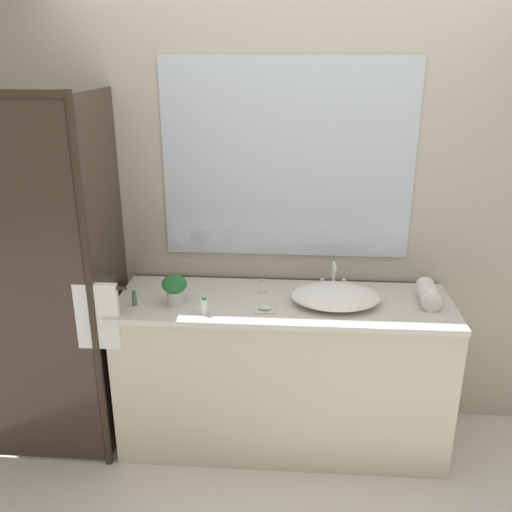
{
  "coord_description": "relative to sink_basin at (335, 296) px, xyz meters",
  "views": [
    {
      "loc": [
        0.04,
        -2.69,
        2.14
      ],
      "look_at": [
        -0.15,
        0.0,
        1.15
      ],
      "focal_mm": 38.72,
      "sensor_mm": 36.0,
      "label": 1
    }
  ],
  "objects": [
    {
      "name": "sink_basin",
      "position": [
        0.0,
        0.0,
        0.0
      ],
      "size": [
        0.47,
        0.36,
        0.09
      ],
      "primitive_type": "ellipsoid",
      "color": "white",
      "rests_on": "vanity_cabinet"
    },
    {
      "name": "vanity_cabinet",
      "position": [
        -0.27,
        0.03,
        -0.49
      ],
      "size": [
        1.8,
        0.58,
        0.9
      ],
      "color": "beige",
      "rests_on": "ground_plane"
    },
    {
      "name": "amenity_bottle_conditioner",
      "position": [
        -1.05,
        -0.1,
        -0.01
      ],
      "size": [
        0.02,
        0.02,
        0.08
      ],
      "color": "#4C7056",
      "rests_on": "vanity_cabinet"
    },
    {
      "name": "amenity_bottle_lotion",
      "position": [
        -0.39,
        0.11,
        -0.01
      ],
      "size": [
        0.03,
        0.03,
        0.08
      ],
      "color": "white",
      "rests_on": "vanity_cabinet"
    },
    {
      "name": "potted_plant",
      "position": [
        -0.84,
        -0.06,
        0.05
      ],
      "size": [
        0.13,
        0.13,
        0.16
      ],
      "color": "beige",
      "rests_on": "vanity_cabinet"
    },
    {
      "name": "shower_enclosure",
      "position": [
        -1.54,
        -0.17,
        0.08
      ],
      "size": [
        1.2,
        0.59,
        2.0
      ],
      "color": "#2D2319",
      "rests_on": "ground_plane"
    },
    {
      "name": "soap_dish",
      "position": [
        -0.36,
        -0.12,
        -0.03
      ],
      "size": [
        0.1,
        0.07,
        0.04
      ],
      "color": "silver",
      "rests_on": "vanity_cabinet"
    },
    {
      "name": "wall_back_with_mirror",
      "position": [
        -0.27,
        0.36,
        0.36
      ],
      "size": [
        4.4,
        0.06,
        2.6
      ],
      "color": "#B2A893",
      "rests_on": "ground_plane"
    },
    {
      "name": "faucet",
      "position": [
        0.0,
        0.19,
        0.01
      ],
      "size": [
        0.17,
        0.12,
        0.16
      ],
      "color": "silver",
      "rests_on": "vanity_cabinet"
    },
    {
      "name": "ground_plane",
      "position": [
        -0.27,
        0.02,
        -0.94
      ],
      "size": [
        8.0,
        8.0,
        0.0
      ],
      "primitive_type": "plane",
      "color": "silver"
    },
    {
      "name": "rolled_towel_near_edge",
      "position": [
        0.49,
        0.04,
        0.01
      ],
      "size": [
        0.12,
        0.23,
        0.1
      ],
      "primitive_type": "cylinder",
      "rotation": [
        1.57,
        0.0,
        -0.05
      ],
      "color": "white",
      "rests_on": "vanity_cabinet"
    },
    {
      "name": "amenity_bottle_shampoo",
      "position": [
        -0.67,
        -0.17,
        0.0
      ],
      "size": [
        0.03,
        0.03,
        0.1
      ],
      "color": "silver",
      "rests_on": "vanity_cabinet"
    }
  ]
}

